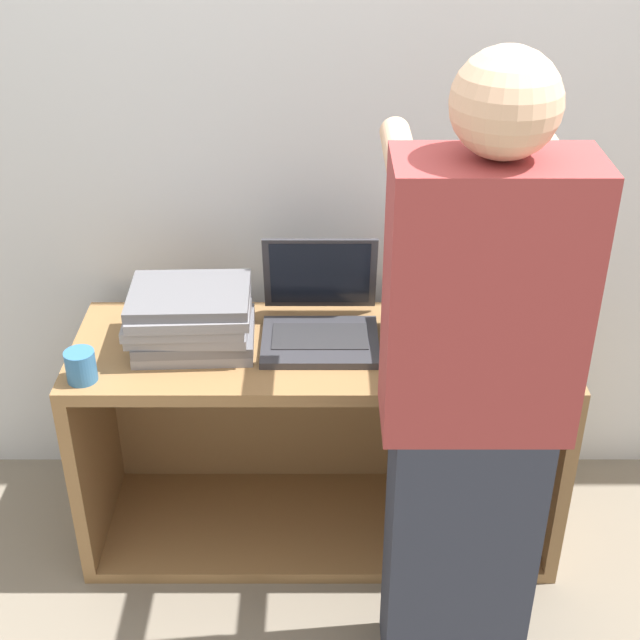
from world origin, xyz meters
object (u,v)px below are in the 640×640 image
object	(u,v)px
person	(472,410)
mug	(81,366)
laptop_stack_right	(450,328)
laptop_open	(320,319)
laptop_stack_left	(191,318)

from	to	relation	value
person	mug	distance (m)	0.98
laptop_stack_right	mug	distance (m)	0.96
laptop_open	laptop_stack_left	bearing A→B (deg)	-171.82
laptop_open	person	bearing A→B (deg)	-57.30
mug	laptop_stack_right	bearing A→B (deg)	9.81
laptop_stack_left	mug	bearing A→B (deg)	-147.13
laptop_stack_left	laptop_stack_right	world-z (taller)	laptop_stack_left
mug	laptop_stack_left	bearing A→B (deg)	32.87
laptop_stack_right	mug	world-z (taller)	laptop_stack_right
laptop_open	laptop_stack_right	distance (m)	0.35
laptop_stack_left	mug	size ratio (longest dim) A/B	4.10
laptop_open	person	size ratio (longest dim) A/B	0.20
laptop_open	laptop_stack_left	world-z (taller)	laptop_open
laptop_open	laptop_stack_right	xyz separation A→B (m)	(0.35, -0.05, 0.00)
laptop_stack_right	laptop_open	bearing A→B (deg)	171.25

